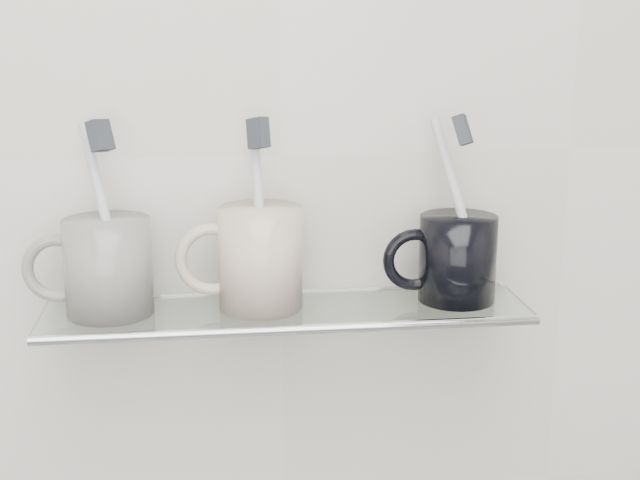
{
  "coord_description": "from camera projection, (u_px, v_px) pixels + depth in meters",
  "views": [
    {
      "loc": [
        -0.07,
        0.16,
        1.4
      ],
      "look_at": [
        0.03,
        1.04,
        1.17
      ],
      "focal_mm": 50.0,
      "sensor_mm": 36.0,
      "label": 1
    }
  ],
  "objects": [
    {
      "name": "chrome_cap",
      "position": [
        473.0,
        292.0,
        0.95
      ],
      "size": [
        0.04,
        0.04,
        0.02
      ],
      "primitive_type": "cylinder",
      "color": "silver",
      "rests_on": "shelf_glass"
    },
    {
      "name": "mug_left_handle",
      "position": [
        57.0,
        268.0,
        0.89
      ],
      "size": [
        0.07,
        0.01,
        0.07
      ],
      "primitive_type": "torus",
      "rotation": [
        1.57,
        0.0,
        0.0
      ],
      "color": "silver",
      "rests_on": "mug_left"
    },
    {
      "name": "bracket_left",
      "position": [
        87.0,
        315.0,
        0.95
      ],
      "size": [
        0.02,
        0.03,
        0.02
      ],
      "primitive_type": "cylinder",
      "rotation": [
        1.57,
        0.0,
        0.0
      ],
      "color": "silver",
      "rests_on": "wall_back"
    },
    {
      "name": "mug_center_handle",
      "position": [
        212.0,
        259.0,
        0.9
      ],
      "size": [
        0.08,
        0.01,
        0.08
      ],
      "primitive_type": "torus",
      "rotation": [
        1.57,
        0.0,
        0.0
      ],
      "color": "beige",
      "rests_on": "mug_center"
    },
    {
      "name": "mug_right",
      "position": [
        458.0,
        258.0,
        0.94
      ],
      "size": [
        0.09,
        0.09,
        0.09
      ],
      "primitive_type": "cylinder",
      "rotation": [
        0.0,
        0.0,
        0.11
      ],
      "color": "black",
      "rests_on": "shelf_glass"
    },
    {
      "name": "bristles_left",
      "position": [
        100.0,
        136.0,
        0.86
      ],
      "size": [
        0.03,
        0.03,
        0.03
      ],
      "primitive_type": "cube",
      "rotation": [
        -0.09,
        -0.32,
        -0.64
      ],
      "color": "#2C3037",
      "rests_on": "toothbrush_left"
    },
    {
      "name": "shelf_rail",
      "position": [
        292.0,
        330.0,
        0.87
      ],
      "size": [
        0.5,
        0.01,
        0.01
      ],
      "primitive_type": "cylinder",
      "rotation": [
        0.0,
        1.57,
        0.0
      ],
      "color": "silver",
      "rests_on": "shelf_glass"
    },
    {
      "name": "toothbrush_center",
      "position": [
        260.0,
        212.0,
        0.9
      ],
      "size": [
        0.02,
        0.06,
        0.19
      ],
      "primitive_type": "cylinder",
      "rotation": [
        -0.21,
        0.1,
        0.62
      ],
      "color": "silver",
      "rests_on": "mug_center"
    },
    {
      "name": "mug_center",
      "position": [
        260.0,
        258.0,
        0.91
      ],
      "size": [
        0.09,
        0.09,
        0.11
      ],
      "primitive_type": "cylinder",
      "rotation": [
        0.0,
        0.0,
        0.1
      ],
      "color": "beige",
      "rests_on": "shelf_glass"
    },
    {
      "name": "bristles_right",
      "position": [
        463.0,
        130.0,
        0.9
      ],
      "size": [
        0.03,
        0.03,
        0.04
      ],
      "primitive_type": "cube",
      "rotation": [
        -0.18,
        -0.34,
        -0.38
      ],
      "color": "#2C3037",
      "rests_on": "toothbrush_right"
    },
    {
      "name": "toothbrush_left",
      "position": [
        105.0,
        216.0,
        0.88
      ],
      "size": [
        0.05,
        0.06,
        0.18
      ],
      "primitive_type": "cylinder",
      "rotation": [
        -0.09,
        -0.32,
        -0.64
      ],
      "color": "silver",
      "rests_on": "mug_left"
    },
    {
      "name": "bristles_center",
      "position": [
        258.0,
        133.0,
        0.88
      ],
      "size": [
        0.02,
        0.03,
        0.03
      ],
      "primitive_type": "cube",
      "rotation": [
        -0.21,
        0.1,
        0.62
      ],
      "color": "#2C3037",
      "rests_on": "toothbrush_center"
    },
    {
      "name": "mug_left",
      "position": [
        108.0,
        267.0,
        0.89
      ],
      "size": [
        0.12,
        0.12,
        0.1
      ],
      "primitive_type": "cylinder",
      "rotation": [
        0.0,
        0.0,
        0.43
      ],
      "color": "silver",
      "rests_on": "shelf_glass"
    },
    {
      "name": "bracket_right",
      "position": [
        471.0,
        300.0,
        0.99
      ],
      "size": [
        0.02,
        0.03,
        0.02
      ],
      "primitive_type": "cylinder",
      "rotation": [
        1.57,
        0.0,
        0.0
      ],
      "color": "silver",
      "rests_on": "wall_back"
    },
    {
      "name": "toothbrush_right",
      "position": [
        460.0,
        207.0,
        0.92
      ],
      "size": [
        0.06,
        0.07,
        0.18
      ],
      "primitive_type": "cylinder",
      "rotation": [
        -0.18,
        -0.34,
        -0.38
      ],
      "color": "silver",
      "rests_on": "mug_right"
    },
    {
      "name": "wall_back",
      "position": [
        281.0,
        155.0,
        0.94
      ],
      "size": [
        2.5,
        0.0,
        2.5
      ],
      "primitive_type": "plane",
      "rotation": [
        1.57,
        0.0,
        0.0
      ],
      "color": "beige",
      "rests_on": "ground"
    },
    {
      "name": "shelf_glass",
      "position": [
        287.0,
        311.0,
        0.92
      ],
      "size": [
        0.5,
        0.12,
        0.01
      ],
      "primitive_type": "cube",
      "color": "silver",
      "rests_on": "wall_back"
    },
    {
      "name": "mug_right_handle",
      "position": [
        414.0,
        260.0,
        0.93
      ],
      "size": [
        0.07,
        0.01,
        0.07
      ],
      "primitive_type": "torus",
      "rotation": [
        1.57,
        0.0,
        0.0
      ],
      "color": "black",
      "rests_on": "mug_right"
    }
  ]
}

